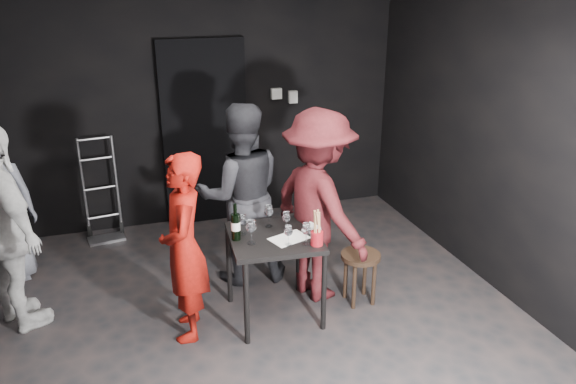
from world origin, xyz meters
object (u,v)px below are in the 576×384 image
object	(u,v)px
bystander_cream	(3,215)
hand_truck	(104,220)
man_maroon	(319,193)
wine_bottle	(236,226)
breadstick_cup	(317,228)
woman_black	(241,183)
stool	(360,264)
tasting_table	(274,246)
server_red	(184,246)

from	to	relation	value
bystander_cream	hand_truck	bearing A→B (deg)	-56.37
hand_truck	man_maroon	size ratio (longest dim) A/B	0.58
man_maroon	wine_bottle	xyz separation A→B (m)	(-0.78, -0.21, -0.11)
bystander_cream	man_maroon	bearing A→B (deg)	-128.49
wine_bottle	breadstick_cup	bearing A→B (deg)	-25.90
woman_black	wine_bottle	size ratio (longest dim) A/B	6.27
stool	woman_black	size ratio (longest dim) A/B	0.24
wine_bottle	breadstick_cup	size ratio (longest dim) A/B	0.99
tasting_table	man_maroon	xyz separation A→B (m)	(0.47, 0.23, 0.33)
stool	man_maroon	size ratio (longest dim) A/B	0.24
stool	bystander_cream	world-z (taller)	bystander_cream
breadstick_cup	man_maroon	bearing A→B (deg)	67.93
stool	breadstick_cup	world-z (taller)	breadstick_cup
tasting_table	wine_bottle	bearing A→B (deg)	175.72
hand_truck	bystander_cream	xyz separation A→B (m)	(-0.68, -1.52, 0.78)
server_red	tasting_table	bearing A→B (deg)	99.25
stool	wine_bottle	size ratio (longest dim) A/B	1.53
tasting_table	bystander_cream	world-z (taller)	bystander_cream
hand_truck	wine_bottle	size ratio (longest dim) A/B	3.72
wine_bottle	man_maroon	bearing A→B (deg)	14.74
stool	woman_black	world-z (taller)	woman_black
hand_truck	stool	world-z (taller)	hand_truck
stool	man_maroon	xyz separation A→B (m)	(-0.30, 0.25, 0.60)
hand_truck	tasting_table	distance (m)	2.48
woman_black	server_red	bearing A→B (deg)	54.83
tasting_table	bystander_cream	xyz separation A→B (m)	(-2.04, 0.51, 0.34)
tasting_table	stool	size ratio (longest dim) A/B	1.60
stool	breadstick_cup	bearing A→B (deg)	-154.88
man_maroon	bystander_cream	bearing A→B (deg)	63.83
woman_black	breadstick_cup	size ratio (longest dim) A/B	6.21
man_maroon	wine_bottle	bearing A→B (deg)	84.90
server_red	man_maroon	xyz separation A→B (m)	(1.20, 0.25, 0.20)
hand_truck	bystander_cream	bearing A→B (deg)	-122.35
server_red	woman_black	bearing A→B (deg)	147.10
woman_black	man_maroon	bearing A→B (deg)	144.64
hand_truck	server_red	size ratio (longest dim) A/B	0.74
hand_truck	stool	distance (m)	2.96
hand_truck	man_maroon	bearing A→B (deg)	-52.71
woman_black	breadstick_cup	distance (m)	1.05
woman_black	bystander_cream	world-z (taller)	bystander_cream
woman_black	wine_bottle	world-z (taller)	woman_black
stool	wine_bottle	xyz separation A→B (m)	(-1.08, 0.05, 0.49)
bystander_cream	breadstick_cup	xyz separation A→B (m)	(2.31, -0.77, -0.10)
server_red	man_maroon	world-z (taller)	man_maroon
man_maroon	woman_black	bearing A→B (deg)	29.66
breadstick_cup	woman_black	bearing A→B (deg)	111.00
hand_truck	server_red	bearing A→B (deg)	-81.19
woman_black	man_maroon	world-z (taller)	man_maroon
woman_black	stool	bearing A→B (deg)	144.90
stool	breadstick_cup	xyz separation A→B (m)	(-0.50, -0.24, 0.52)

